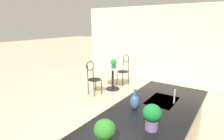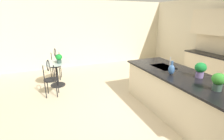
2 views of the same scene
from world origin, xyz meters
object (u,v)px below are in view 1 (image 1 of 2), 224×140
chair_by_island (93,76)px  vase_on_counter (135,102)px  bistro_table (113,76)px  chair_near_window (124,68)px  potted_plant_counter_near (152,115)px  potted_plant_counter_far (105,132)px  potted_plant_on_table (114,63)px

chair_by_island → vase_on_counter: bearing=51.4°
bistro_table → chair_near_window: (-0.66, 0.03, 0.13)m
chair_by_island → vase_on_counter: (1.84, 2.31, 0.46)m
chair_near_window → potted_plant_counter_near: (3.57, 2.46, 0.52)m
bistro_table → potted_plant_counter_far: (3.46, 2.24, 0.64)m
potted_plant_on_table → potted_plant_counter_near: 3.70m
chair_by_island → potted_plant_counter_near: size_ratio=3.46×
chair_near_window → chair_by_island: bearing=-9.9°
bistro_table → potted_plant_on_table: 0.47m
potted_plant_counter_far → potted_plant_on_table: bearing=-147.4°
chair_near_window → vase_on_counter: 3.85m
bistro_table → potted_plant_counter_near: size_ratio=2.66×
potted_plant_counter_far → potted_plant_counter_near: (-0.55, 0.25, 0.00)m
chair_near_window → potted_plant_counter_far: bearing=28.3°
chair_by_island → potted_plant_counter_far: size_ratio=3.55×
bistro_table → potted_plant_counter_far: potted_plant_counter_far is taller
potted_plant_on_table → chair_by_island: bearing=-26.4°
chair_near_window → potted_plant_counter_near: potted_plant_counter_near is taller
bistro_table → vase_on_counter: (2.56, 2.10, 0.58)m
chair_near_window → vase_on_counter: vase_on_counter is taller
vase_on_counter → potted_plant_counter_far: bearing=9.3°
bistro_table → potted_plant_counter_near: (2.91, 2.49, 0.65)m
potted_plant_counter_far → chair_by_island: bearing=-138.2°
vase_on_counter → chair_by_island: bearing=-128.6°
chair_by_island → potted_plant_counter_far: bearing=41.8°
potted_plant_counter_near → chair_near_window: bearing=-145.4°
chair_near_window → chair_by_island: 1.40m
potted_plant_on_table → vase_on_counter: size_ratio=0.95×
potted_plant_on_table → vase_on_counter: 3.17m
potted_plant_counter_far → potted_plant_counter_near: potted_plant_counter_near is taller
chair_near_window → potted_plant_counter_near: size_ratio=3.46×
chair_near_window → vase_on_counter: (3.22, 2.07, 0.46)m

